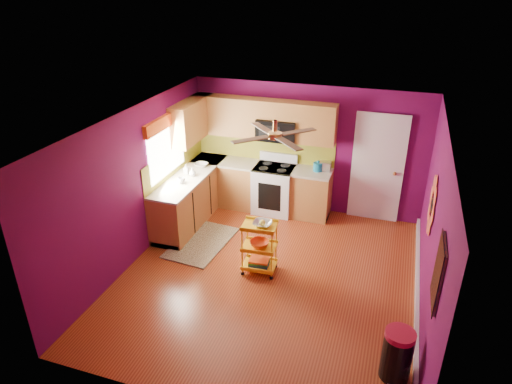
% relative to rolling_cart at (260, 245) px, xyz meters
% --- Properties ---
extents(ground, '(5.00, 5.00, 0.00)m').
position_rel_rolling_cart_xyz_m(ground, '(0.18, -0.10, -0.49)').
color(ground, maroon).
rests_on(ground, ground).
extents(room_envelope, '(4.54, 5.04, 2.52)m').
position_rel_rolling_cart_xyz_m(room_envelope, '(0.21, -0.10, 1.14)').
color(room_envelope, '#5F0A45').
rests_on(room_envelope, ground).
extents(lower_cabinets, '(2.81, 2.31, 0.94)m').
position_rel_rolling_cart_xyz_m(lower_cabinets, '(-1.16, 1.71, -0.05)').
color(lower_cabinets, '#925A27').
rests_on(lower_cabinets, ground).
extents(electric_range, '(0.76, 0.66, 1.13)m').
position_rel_rolling_cart_xyz_m(electric_range, '(-0.37, 2.07, -0.01)').
color(electric_range, white).
rests_on(electric_range, ground).
extents(upper_cabinetry, '(2.80, 2.30, 1.26)m').
position_rel_rolling_cart_xyz_m(upper_cabinetry, '(-1.06, 2.07, 1.31)').
color(upper_cabinetry, '#925A27').
rests_on(upper_cabinetry, ground).
extents(left_window, '(0.08, 1.35, 1.08)m').
position_rel_rolling_cart_xyz_m(left_window, '(-2.03, 0.95, 1.25)').
color(left_window, white).
rests_on(left_window, ground).
extents(panel_door, '(0.95, 0.11, 2.15)m').
position_rel_rolling_cart_xyz_m(panel_door, '(1.54, 2.36, 0.54)').
color(panel_door, white).
rests_on(panel_door, ground).
extents(right_wall_art, '(0.04, 2.74, 1.04)m').
position_rel_rolling_cart_xyz_m(right_wall_art, '(2.41, -0.44, 0.96)').
color(right_wall_art, black).
rests_on(right_wall_art, ground).
extents(ceiling_fan, '(1.01, 1.01, 0.26)m').
position_rel_rolling_cart_xyz_m(ceiling_fan, '(0.18, 0.10, 1.80)').
color(ceiling_fan, '#BF8C3F').
rests_on(ceiling_fan, ground).
extents(shag_rug, '(0.96, 1.45, 0.02)m').
position_rel_rolling_cart_xyz_m(shag_rug, '(-1.24, 0.48, -0.48)').
color(shag_rug, '#322110').
rests_on(shag_rug, ground).
extents(rolling_cart, '(0.55, 0.42, 0.95)m').
position_rel_rolling_cart_xyz_m(rolling_cart, '(0.00, 0.00, 0.00)').
color(rolling_cart, yellow).
rests_on(rolling_cart, ground).
extents(trash_can, '(0.43, 0.44, 0.67)m').
position_rel_rolling_cart_xyz_m(trash_can, '(2.16, -1.50, -0.15)').
color(trash_can, black).
rests_on(trash_can, ground).
extents(teal_kettle, '(0.18, 0.18, 0.21)m').
position_rel_rolling_cart_xyz_m(teal_kettle, '(0.46, 2.15, 0.54)').
color(teal_kettle, '#147297').
rests_on(teal_kettle, lower_cabinets).
extents(toaster, '(0.22, 0.15, 0.18)m').
position_rel_rolling_cart_xyz_m(toaster, '(0.58, 2.20, 0.54)').
color(toaster, beige).
rests_on(toaster, lower_cabinets).
extents(soap_bottle_a, '(0.09, 0.09, 0.19)m').
position_rel_rolling_cart_xyz_m(soap_bottle_a, '(-1.84, 1.25, 0.55)').
color(soap_bottle_a, '#EA3F72').
rests_on(soap_bottle_a, lower_cabinets).
extents(soap_bottle_b, '(0.12, 0.12, 0.16)m').
position_rel_rolling_cart_xyz_m(soap_bottle_b, '(-1.69, 1.19, 0.53)').
color(soap_bottle_b, white).
rests_on(soap_bottle_b, lower_cabinets).
extents(counter_dish, '(0.25, 0.25, 0.06)m').
position_rel_rolling_cart_xyz_m(counter_dish, '(-1.72, 1.66, 0.48)').
color(counter_dish, white).
rests_on(counter_dish, lower_cabinets).
extents(counter_cup, '(0.13, 0.13, 0.10)m').
position_rel_rolling_cart_xyz_m(counter_cup, '(-1.74, 0.84, 0.50)').
color(counter_cup, white).
rests_on(counter_cup, lower_cabinets).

